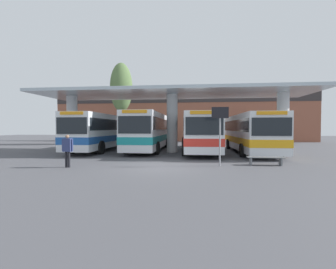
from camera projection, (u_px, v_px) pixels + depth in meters
ground_plane at (160, 167)px, 11.88m from camera, size 100.00×100.00×0.00m
townhouse_backdrop at (181, 112)px, 34.38m from camera, size 40.00×0.58×7.78m
station_canopy at (172, 101)px, 19.02m from camera, size 22.95×6.08×5.13m
transit_bus_left_bay at (103, 131)px, 21.03m from camera, size 2.73×11.08×3.23m
transit_bus_center_bay at (149, 130)px, 20.68m from camera, size 2.77×10.84×3.33m
transit_bus_right_bay at (198, 131)px, 19.87m from camera, size 3.18×11.76×3.18m
transit_bus_far_right_bay at (250, 132)px, 18.76m from camera, size 2.86×10.40×3.12m
waiting_bench_near_pillar at (265, 159)px, 12.39m from camera, size 1.99×0.44×0.46m
info_sign_platform at (220, 124)px, 12.04m from camera, size 0.90×0.09×3.19m
pedestrian_waiting at (67, 148)px, 11.72m from camera, size 0.63×0.27×1.71m
poplar_tree_behind_left at (121, 88)px, 28.22m from camera, size 2.78×2.78×10.23m
parked_car_street at (247, 136)px, 30.61m from camera, size 4.63×2.34×1.99m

